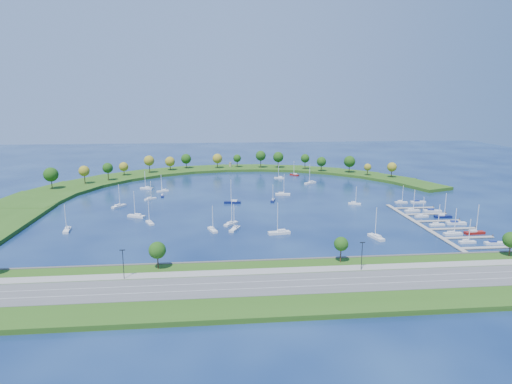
{
  "coord_description": "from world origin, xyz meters",
  "views": [
    {
      "loc": [
        -19.64,
        -252.07,
        59.59
      ],
      "look_at": [
        5.0,
        5.0,
        4.0
      ],
      "focal_mm": 30.54,
      "sensor_mm": 36.0,
      "label": 1
    }
  ],
  "objects": [
    {
      "name": "moored_boat_4",
      "position": [
        -87.66,
        -53.63,
        0.93
      ],
      "size": [
        3.71,
        9.0,
        12.84
      ],
      "rotation": [
        0.0,
        0.0,
        4.86
      ],
      "color": "silver",
      "rests_on": "ground"
    },
    {
      "name": "docked_boat_4",
      "position": [
        85.54,
        -61.41,
        0.87
      ],
      "size": [
        7.26,
        2.21,
        10.6
      ],
      "rotation": [
        0.0,
        0.0,
        0.03
      ],
      "color": "silver",
      "rests_on": "ground"
    },
    {
      "name": "moored_boat_17",
      "position": [
        -53.74,
        29.58,
        0.89
      ],
      "size": [
        7.9,
        5.28,
        11.36
      ],
      "rotation": [
        0.0,
        0.0,
        3.59
      ],
      "color": "silver",
      "rests_on": "ground"
    },
    {
      "name": "moored_boat_12",
      "position": [
        -58.66,
        7.55,
        0.89
      ],
      "size": [
        7.09,
        6.76,
        11.26
      ],
      "rotation": [
        0.0,
        0.0,
        0.74
      ],
      "color": "silver",
      "rests_on": "ground"
    },
    {
      "name": "dock_system",
      "position": [
        85.3,
        -61.0,
        0.35
      ],
      "size": [
        24.28,
        82.0,
        1.6
      ],
      "color": "gray",
      "rests_on": "ground"
    },
    {
      "name": "docked_boat_5",
      "position": [
        95.96,
        -59.76,
        0.7
      ],
      "size": [
        9.53,
        3.58,
        1.9
      ],
      "rotation": [
        0.0,
        0.0,
        -0.11
      ],
      "color": "silver",
      "rests_on": "ground"
    },
    {
      "name": "south_shoreline",
      "position": [
        0.03,
        -122.88,
        1.0
      ],
      "size": [
        420.0,
        43.1,
        11.6
      ],
      "color": "#295115",
      "rests_on": "ground"
    },
    {
      "name": "moored_boat_19",
      "position": [
        -11.01,
        -59.11,
        0.92
      ],
      "size": [
        5.74,
        8.68,
        12.45
      ],
      "rotation": [
        0.0,
        0.0,
        4.27
      ],
      "color": "silver",
      "rests_on": "ground"
    },
    {
      "name": "moored_boat_15",
      "position": [
        -65.59,
        39.64,
        0.92
      ],
      "size": [
        8.82,
        4.89,
        12.49
      ],
      "rotation": [
        0.0,
        0.0,
        2.83
      ],
      "color": "silver",
      "rests_on": "ground"
    },
    {
      "name": "docked_boat_1",
      "position": [
        95.98,
        -89.44,
        0.62
      ],
      "size": [
        8.41,
        2.83,
        1.69
      ],
      "rotation": [
        0.0,
        0.0,
        -0.06
      ],
      "color": "silver",
      "rests_on": "ground"
    },
    {
      "name": "moored_boat_10",
      "position": [
        48.04,
        47.62,
        0.98
      ],
      "size": [
        9.49,
        7.7,
        14.2
      ],
      "rotation": [
        0.0,
        0.0,
        3.74
      ],
      "color": "silver",
      "rests_on": "ground"
    },
    {
      "name": "harbor_tower",
      "position": [
        -6.28,
        120.15,
        3.99
      ],
      "size": [
        2.6,
        2.6,
        3.87
      ],
      "color": "gray",
      "rests_on": "breakwater"
    },
    {
      "name": "docked_boat_2",
      "position": [
        85.52,
        -75.53,
        0.91
      ],
      "size": [
        8.4,
        2.63,
        12.24
      ],
      "rotation": [
        0.0,
        0.0,
        0.04
      ],
      "color": "silver",
      "rests_on": "ground"
    },
    {
      "name": "moored_boat_5",
      "position": [
        8.67,
        -66.89,
        0.99
      ],
      "size": [
        10.18,
        3.95,
        14.57
      ],
      "rotation": [
        0.0,
        0.0,
        3.26
      ],
      "color": "silver",
      "rests_on": "ground"
    },
    {
      "name": "docked_boat_6",
      "position": [
        85.54,
        -45.74,
        0.87
      ],
      "size": [
        7.37,
        3.04,
        10.52
      ],
      "rotation": [
        0.0,
        0.0,
        0.15
      ],
      "color": "silver",
      "rests_on": "ground"
    },
    {
      "name": "docked_boat_7",
      "position": [
        96.01,
        -47.49,
        0.93
      ],
      "size": [
        8.81,
        2.99,
        12.74
      ],
      "rotation": [
        0.0,
        0.0,
        -0.07
      ],
      "color": "#0A1244",
      "rests_on": "ground"
    },
    {
      "name": "moored_boat_3",
      "position": [
        22.57,
        12.55,
        0.96
      ],
      "size": [
        9.6,
        4.0,
        13.68
      ],
      "rotation": [
        0.0,
        0.0,
        -0.15
      ],
      "color": "silver",
      "rests_on": "ground"
    },
    {
      "name": "ground",
      "position": [
        0.0,
        0.0,
        0.0
      ],
      "size": [
        700.0,
        700.0,
        0.0
      ],
      "primitive_type": "plane",
      "color": "#07153E",
      "rests_on": "ground"
    },
    {
      "name": "moored_boat_16",
      "position": [
        -51.63,
        -44.82,
        0.89
      ],
      "size": [
        5.09,
        7.87,
        11.26
      ],
      "rotation": [
        0.0,
        0.0,
        1.99
      ],
      "color": "silver",
      "rests_on": "ground"
    },
    {
      "name": "docked_boat_3",
      "position": [
        96.0,
        -75.11,
        0.96
      ],
      "size": [
        9.4,
        3.18,
        13.59
      ],
      "rotation": [
        0.0,
        0.0,
        0.06
      ],
      "color": "maroon",
      "rests_on": "ground"
    },
    {
      "name": "breakwater",
      "position": [
        -46.33,
        48.72,
        0.99
      ],
      "size": [
        286.74,
        247.64,
        2.0
      ],
      "color": "#295115",
      "rests_on": "ground"
    },
    {
      "name": "moored_boat_14",
      "position": [
        -21.3,
        -59.5,
        0.91
      ],
      "size": [
        4.83,
        8.56,
        12.14
      ],
      "rotation": [
        0.0,
        0.0,
        5.04
      ],
      "color": "silver",
      "rests_on": "ground"
    },
    {
      "name": "moored_boat_9",
      "position": [
        49.58,
        -77.48,
        0.96
      ],
      "size": [
        4.99,
        9.75,
        13.8
      ],
      "rotation": [
        0.0,
        0.0,
        1.84
      ],
      "color": "silver",
      "rests_on": "ground"
    },
    {
      "name": "docked_boat_0",
      "position": [
        85.54,
        -86.84,
        0.86
      ],
      "size": [
        7.1,
        2.03,
        10.41
      ],
      "rotation": [
        0.0,
        0.0,
        0.01
      ],
      "color": "silver",
      "rests_on": "ground"
    },
    {
      "name": "moored_boat_6",
      "position": [
        -12.47,
        -50.24,
        0.91
      ],
      "size": [
        7.25,
        7.77,
        12.22
      ],
      "rotation": [
        0.0,
        0.0,
        0.85
      ],
      "color": "silver",
      "rests_on": "ground"
    },
    {
      "name": "docked_boat_8",
      "position": [
        85.52,
        -34.82,
        0.91
      ],
      "size": [
        8.46,
        3.1,
        12.17
      ],
      "rotation": [
        0.0,
        0.0,
        0.1
      ],
      "color": "silver",
      "rests_on": "ground"
    },
    {
      "name": "moored_boat_8",
      "position": [
        43.12,
        82.66,
        0.89
      ],
      "size": [
        7.21,
        6.66,
        11.29
      ],
      "rotation": [
        0.0,
        0.0,
        2.43
      ],
      "color": "maroon",
      "rests_on": "ground"
    },
    {
      "name": "moored_boat_1",
      "position": [
        -73.6,
        -9.64,
        0.94
      ],
      "size": [
        7.32,
        8.61,
        13.07
      ],
      "rotation": [
        0.0,
        0.0,
        0.93
      ],
      "color": "silver",
      "rests_on": "ground"
    },
    {
      "name": "docked_boat_10",
      "position": [
        87.94,
        -15.19,
        0.87
      ],
      "size": [
        7.19,
        2.24,
        10.47
      ],
      "rotation": [
        0.0,
        0.0,
        -0.03
      ],
      "color": "silver",
      "rests_on": "ground"
    },
    {
      "name": "breakwater_trees",
      "position": [
        -14.44,
        87.91,
        10.61
      ],
      "size": [
        244.64,
        88.48,
        14.58
      ],
      "color": "#382314",
      "rests_on": "breakwater"
    },
    {
      "name": "moored_boat_0",
      "position": [
        59.94,
        -15.75,
        0.87
      ],
      "size": [
        7.37,
        4.28,
        10.47
      ],
      "rotation": [
        0.0,
        0.0,
        5.94
      ],
      "color": "silver",
      "rests_on": "ground"
    },
    {
      "name": "docked_boat_11",
      "position": [
        97.87,
        -15.56,
        0.64
      ],
      "size": [
        8.69,
        2.8,
        1.75
      ],
      "rotation": [
        0.0,
        0.0,
        -0.05
      ],
      "color": "silver",
      "rests_on": "ground"
    },
    {
      "name": "docked_boat_9",
      "position": [
        95.97,
        -36.39,
        0.69
      ],
      "size": [
        9.55,
        4.05,
        1.89
      ],
      "rotation": [
        0.0,
        0.0,
        -0.16
      ],
      "color": "silver",
      "rests_on": "ground"
    },
    {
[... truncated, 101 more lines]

